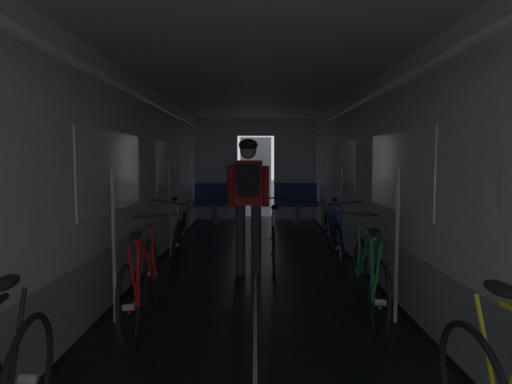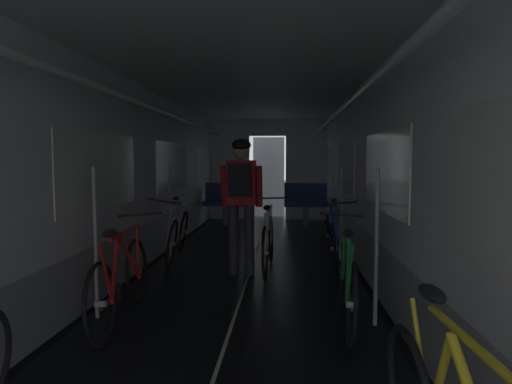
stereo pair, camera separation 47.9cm
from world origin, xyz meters
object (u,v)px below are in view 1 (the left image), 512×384
object	(u,v)px
bench_seat_far_left	(216,200)
bicycle_silver	(179,235)
bicycle_green	(369,279)
bicycle_white_in_aisle	(274,241)
bicycle_blue	(335,237)
bench_seat_far_right	(296,200)
person_cyclist_aisle	(249,191)
bicycle_red	(142,283)

from	to	relation	value
bench_seat_far_left	bicycle_silver	world-z (taller)	bicycle_silver
bicycle_green	bicycle_white_in_aisle	size ratio (longest dim) A/B	1.00
bicycle_silver	bicycle_blue	xyz separation A→B (m)	(2.23, -0.19, 0.00)
bench_seat_far_right	bicycle_blue	bearing A→B (deg)	-86.76
bench_seat_far_right	bicycle_blue	distance (m)	3.74
bicycle_green	bench_seat_far_left	bearing A→B (deg)	107.98
person_cyclist_aisle	bicycle_white_in_aisle	size ratio (longest dim) A/B	1.02
bench_seat_far_right	bicycle_silver	distance (m)	4.09
bench_seat_far_left	bicycle_blue	world-z (taller)	bench_seat_far_left
bench_seat_far_left	bicycle_white_in_aisle	bearing A→B (deg)	-74.42
bicycle_green	bicycle_white_in_aisle	distance (m)	2.02
bench_seat_far_left	bench_seat_far_right	size ratio (longest dim) A/B	1.00
person_cyclist_aisle	bicycle_silver	bearing A→B (deg)	141.91
bicycle_red	bicycle_white_in_aisle	xyz separation A→B (m)	(1.24, 1.98, 0.00)
bicycle_red	bicycle_silver	world-z (taller)	bicycle_silver
bicycle_red	bicycle_blue	xyz separation A→B (m)	(2.11, 2.33, -0.00)
bicycle_blue	person_cyclist_aisle	xyz separation A→B (m)	(-1.20, -0.62, 0.69)
bicycle_blue	bicycle_green	distance (m)	2.22
bicycle_blue	bicycle_green	world-z (taller)	bicycle_blue
bench_seat_far_left	bicycle_red	distance (m)	6.07
bench_seat_far_left	person_cyclist_aisle	size ratio (longest dim) A/B	0.57
bicycle_red	person_cyclist_aisle	bearing A→B (deg)	62.09
person_cyclist_aisle	bench_seat_far_left	bearing A→B (deg)	100.55
bench_seat_far_right	bicycle_green	world-z (taller)	bench_seat_far_right
bench_seat_far_left	bench_seat_far_right	distance (m)	1.80
bicycle_green	person_cyclist_aisle	xyz separation A→B (m)	(-1.12, 1.60, 0.69)
bicycle_red	bicycle_green	distance (m)	2.03
bicycle_silver	person_cyclist_aisle	xyz separation A→B (m)	(1.03, -0.81, 0.69)
bench_seat_far_right	bicycle_white_in_aisle	distance (m)	4.15
bicycle_blue	bicycle_white_in_aisle	bearing A→B (deg)	-157.78
bench_seat_far_left	bicycle_blue	distance (m)	4.24
bicycle_red	bicycle_white_in_aisle	distance (m)	2.33
bicycle_silver	bicycle_blue	bearing A→B (deg)	-4.75
bicycle_white_in_aisle	bench_seat_far_left	bearing A→B (deg)	105.58
bicycle_silver	bicycle_blue	size ratio (longest dim) A/B	1.00
bicycle_blue	bicycle_silver	bearing A→B (deg)	175.25
bicycle_green	person_cyclist_aisle	size ratio (longest dim) A/B	0.98
bicycle_green	bicycle_blue	bearing A→B (deg)	87.93
bicycle_silver	bicycle_green	xyz separation A→B (m)	(2.15, -2.40, 0.00)
bicycle_blue	bicycle_white_in_aisle	distance (m)	0.94
bicycle_silver	person_cyclist_aisle	bearing A→B (deg)	-38.09
bench_seat_far_left	bicycle_silver	distance (m)	3.56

